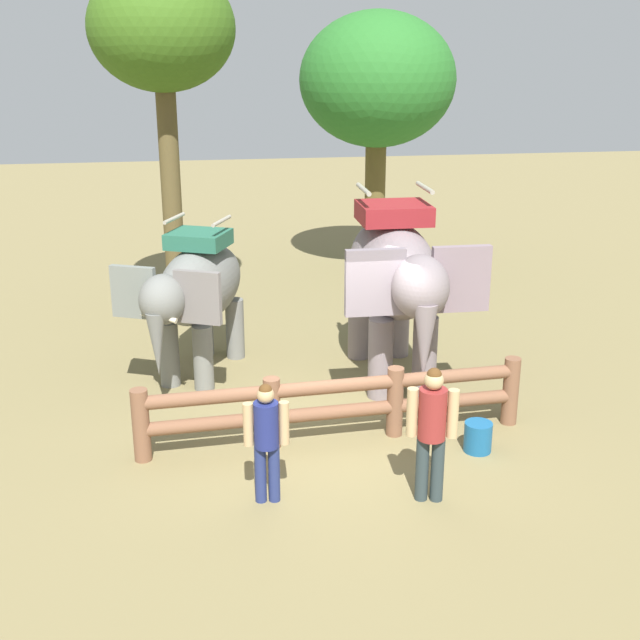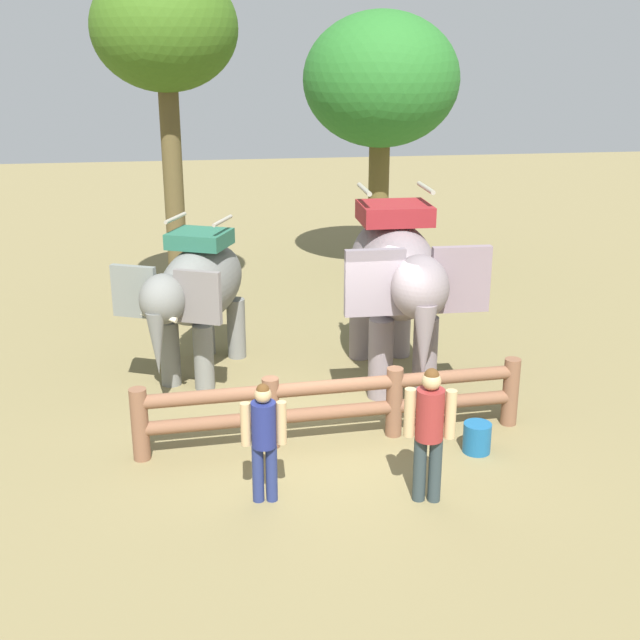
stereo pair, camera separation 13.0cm
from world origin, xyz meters
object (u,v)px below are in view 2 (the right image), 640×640
object	(u,v)px
tree_far_left	(165,35)
tree_back_center	(381,82)
elephant_center	(396,276)
feed_bucket	(477,438)
elephant_near_left	(197,290)
log_fence	(333,402)
tourist_woman_in_black	(264,434)
tourist_man_in_blue	(429,426)

from	to	relation	value
tree_far_left	tree_back_center	world-z (taller)	tree_far_left
elephant_center	tree_back_center	bearing A→B (deg)	80.20
tree_far_left	feed_bucket	bearing A→B (deg)	-58.07
elephant_near_left	elephant_center	xyz separation A→B (m)	(3.25, -0.74, 0.31)
feed_bucket	log_fence	bearing A→B (deg)	161.98
elephant_center	tree_far_left	xyz separation A→B (m)	(-3.64, 4.06, 3.76)
tourist_woman_in_black	tourist_man_in_blue	size ratio (longest dim) A/B	0.89
log_fence	tree_far_left	size ratio (longest dim) A/B	0.82
elephant_center	tourist_man_in_blue	bearing A→B (deg)	-97.02
feed_bucket	elephant_near_left	bearing A→B (deg)	138.00
log_fence	feed_bucket	bearing A→B (deg)	-18.02
tree_far_left	tree_back_center	distance (m)	5.60
tourist_woman_in_black	tourist_man_in_blue	distance (m)	2.03
elephant_center	tourist_woman_in_black	xyz separation A→B (m)	(-2.48, -3.55, -0.92)
log_fence	elephant_center	bearing A→B (deg)	56.40
elephant_near_left	tree_far_left	xyz separation A→B (m)	(-0.39, 3.32, 4.07)
elephant_near_left	tourist_man_in_blue	size ratio (longest dim) A/B	1.81
elephant_near_left	tourist_man_in_blue	distance (m)	5.38
tree_back_center	feed_bucket	size ratio (longest dim) A/B	14.39
elephant_center	elephant_near_left	bearing A→B (deg)	167.10
elephant_near_left	tree_far_left	world-z (taller)	tree_far_left
tourist_man_in_blue	elephant_center	bearing A→B (deg)	82.98
log_fence	tourist_woman_in_black	distance (m)	1.89
log_fence	feed_bucket	world-z (taller)	log_fence
tourist_woman_in_black	tourist_man_in_blue	world-z (taller)	tourist_man_in_blue
elephant_center	tourist_man_in_blue	distance (m)	3.95
elephant_near_left	feed_bucket	distance (m)	5.30
tourist_woman_in_black	log_fence	bearing A→B (deg)	53.31
tourist_man_in_blue	tree_back_center	distance (m)	11.30
elephant_near_left	tree_back_center	xyz separation A→B (m)	(4.41, 6.02, 3.06)
tourist_woman_in_black	tree_far_left	world-z (taller)	tree_far_left
tourist_man_in_blue	feed_bucket	size ratio (longest dim) A/B	4.15
elephant_center	tourist_man_in_blue	world-z (taller)	elephant_center
feed_bucket	elephant_center	bearing A→B (deg)	101.98
tree_back_center	tourist_man_in_blue	bearing A→B (deg)	-98.79
log_fence	elephant_center	xyz separation A→B (m)	(1.37, 2.06, 1.24)
tourist_woman_in_black	tourist_man_in_blue	bearing A→B (deg)	-8.10
elephant_center	tree_far_left	distance (m)	6.62
log_fence	tourist_man_in_blue	distance (m)	2.04
elephant_near_left	log_fence	bearing A→B (deg)	-56.25
log_fence	elephant_near_left	bearing A→B (deg)	123.75
tree_far_left	tourist_man_in_blue	bearing A→B (deg)	-68.17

